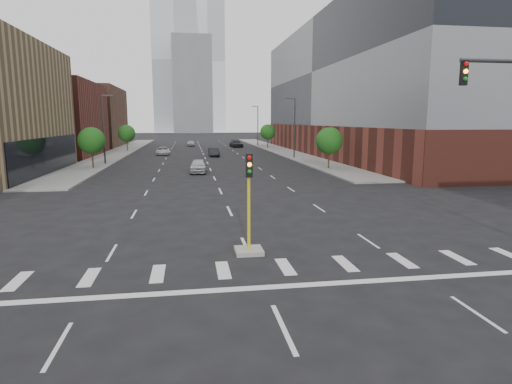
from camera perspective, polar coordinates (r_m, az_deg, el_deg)
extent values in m
plane|color=black|center=(10.98, 6.13, -22.31)|extent=(400.00, 400.00, 0.00)
cube|color=gray|center=(84.12, -17.54, 5.19)|extent=(5.00, 92.00, 0.15)
cube|color=gray|center=(85.01, 2.98, 5.66)|extent=(5.00, 92.00, 0.15)
cube|color=brown|center=(79.04, -27.72, 8.60)|extent=(20.00, 22.00, 12.00)
cube|color=brown|center=(104.04, -23.16, 9.16)|extent=(20.00, 24.00, 13.00)
cube|color=brown|center=(76.13, 16.04, 6.68)|extent=(24.00, 70.00, 5.00)
cube|color=slate|center=(76.45, 16.43, 14.94)|extent=(24.00, 70.00, 17.00)
cube|color=#B2B7BC|center=(230.91, -10.69, 16.63)|extent=(22.00, 22.00, 70.00)
cube|color=#B2B7BC|center=(271.45, -6.51, 16.70)|extent=(20.00, 20.00, 80.00)
cube|color=slate|center=(209.63, -8.48, 13.85)|extent=(18.00, 18.00, 44.00)
cube|color=#999993|center=(19.03, -0.96, -7.85)|extent=(1.20, 1.20, 0.20)
cylinder|color=gold|center=(18.60, -0.97, -2.84)|extent=(0.14, 0.14, 3.20)
cube|color=black|center=(18.08, -0.91, 3.55)|extent=(0.28, 0.18, 1.00)
sphere|color=red|center=(17.95, -0.87, 4.63)|extent=(0.18, 0.18, 0.18)
sphere|color=orange|center=(17.98, -0.87, 3.67)|extent=(0.18, 0.18, 0.18)
sphere|color=#0C7F19|center=(18.01, -0.87, 2.72)|extent=(0.18, 0.18, 0.18)
cube|color=black|center=(20.03, 25.98, 14.08)|extent=(0.28, 0.18, 1.00)
sphere|color=red|center=(19.97, 26.26, 15.09)|extent=(0.18, 0.18, 0.18)
sphere|color=orange|center=(19.94, 26.19, 14.24)|extent=(0.18, 0.18, 0.18)
sphere|color=#0C7F19|center=(19.91, 26.13, 13.38)|extent=(0.18, 0.18, 0.18)
cylinder|color=#2D2D30|center=(65.98, 5.15, 8.37)|extent=(0.20, 0.20, 9.00)
cube|color=#2D2D30|center=(65.85, 4.52, 12.29)|extent=(1.40, 0.22, 0.15)
cylinder|color=#2D2D30|center=(100.28, 0.24, 8.79)|extent=(0.20, 0.20, 9.00)
cube|color=#2D2D30|center=(100.20, -0.22, 11.36)|extent=(1.40, 0.22, 0.15)
cylinder|color=#2D2D30|center=(60.02, -19.68, 7.75)|extent=(0.20, 0.20, 9.00)
cube|color=#2D2D30|center=(59.95, -19.16, 12.08)|extent=(1.40, 0.22, 0.15)
cylinder|color=#382619|center=(55.40, -20.93, 3.97)|extent=(0.20, 0.20, 1.75)
sphere|color=#194F15|center=(55.25, -21.08, 6.42)|extent=(3.20, 3.20, 3.20)
cylinder|color=#382619|center=(84.90, -16.80, 5.90)|extent=(0.20, 0.20, 1.75)
sphere|color=#194F15|center=(84.81, -16.88, 7.50)|extent=(3.20, 3.20, 3.20)
cylinder|color=#382619|center=(51.92, 9.66, 4.13)|extent=(0.20, 0.20, 1.75)
sphere|color=#194F15|center=(51.75, 9.74, 6.75)|extent=(3.20, 3.20, 3.20)
cylinder|color=#382619|center=(90.63, 1.57, 6.51)|extent=(0.20, 0.20, 1.75)
sphere|color=#194F15|center=(90.54, 1.58, 8.01)|extent=(3.20, 3.20, 3.20)
imported|color=#BBBCC0|center=(48.23, -7.71, 3.48)|extent=(2.03, 4.63, 1.55)
imported|color=black|center=(69.99, -5.66, 5.32)|extent=(1.71, 4.41, 1.43)
imported|color=beige|center=(74.67, -12.31, 5.37)|extent=(2.41, 4.88, 1.33)
imported|color=black|center=(93.93, -2.66, 6.46)|extent=(2.80, 5.63, 1.57)
imported|color=#B4B4B9|center=(98.59, -8.67, 6.44)|extent=(1.92, 4.07, 1.35)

